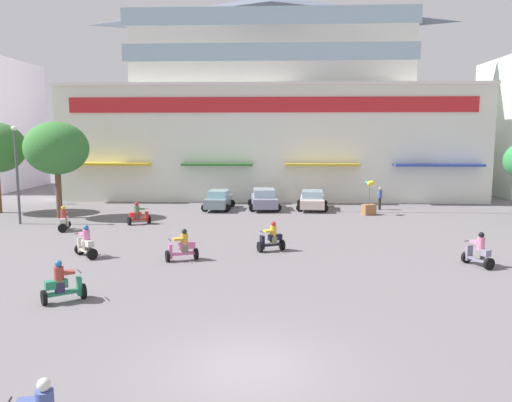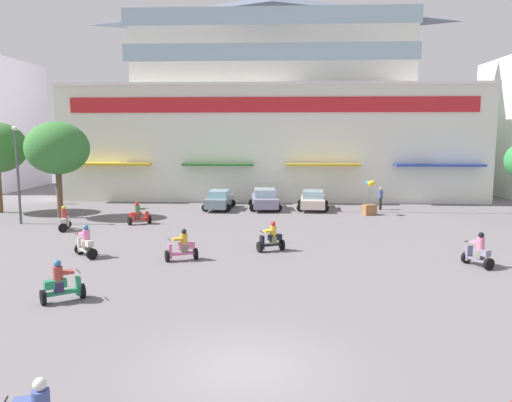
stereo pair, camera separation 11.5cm
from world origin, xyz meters
TOP-DOWN VIEW (x-y plane):
  - ground_plane at (0.00, 13.00)m, footprint 128.00×128.00m
  - colonial_building at (0.00, 36.33)m, footprint 36.40×17.39m
  - plaza_tree_2 at (-14.38, 21.83)m, footprint 4.34×3.85m
  - parked_car_0 at (-3.87, 26.10)m, footprint 2.33×4.11m
  - parked_car_1 at (-0.40, 26.44)m, footprint 2.69×4.52m
  - parked_car_2 at (3.30, 26.54)m, footprint 2.56×4.50m
  - scooter_rider_0 at (9.50, 10.10)m, footprint 1.07×1.50m
  - scooter_rider_1 at (-8.31, 10.95)m, footprint 1.41×1.41m
  - scooter_rider_3 at (-8.24, 19.59)m, footprint 1.49×1.23m
  - scooter_rider_4 at (0.40, 12.59)m, footprint 1.44×1.06m
  - scooter_rider_5 at (-6.70, 4.68)m, footprint 1.47×1.28m
  - scooter_rider_7 at (-3.65, 10.54)m, footprint 1.55×1.06m
  - scooter_rider_9 at (-12.09, 17.26)m, footprint 0.82×1.47m
  - pedestrian_0 at (8.44, 26.59)m, footprint 0.38×0.38m
  - pedestrian_1 at (-17.49, 28.42)m, footprint 0.45×0.45m
  - streetlamp_near at (-15.90, 19.33)m, footprint 0.40×0.40m
  - balloon_vendor_cart at (7.18, 24.04)m, footprint 1.06×0.89m

SIDE VIEW (x-z plane):
  - ground_plane at x=0.00m, z-range 0.00..0.00m
  - scooter_rider_3 at x=-8.24m, z-range -0.14..1.32m
  - scooter_rider_7 at x=-3.65m, z-range -0.13..1.34m
  - scooter_rider_5 at x=-6.70m, z-range -0.14..1.35m
  - scooter_rider_9 at x=-12.09m, z-range -0.15..1.37m
  - scooter_rider_4 at x=0.40m, z-range -0.13..1.36m
  - scooter_rider_0 at x=9.50m, z-range -0.14..1.41m
  - scooter_rider_1 at x=-8.31m, z-range -0.14..1.42m
  - parked_car_2 at x=3.30m, z-range 0.01..1.45m
  - parked_car_0 at x=-3.87m, z-range 0.01..1.48m
  - parked_car_1 at x=-0.40m, z-range 0.00..1.56m
  - balloon_vendor_cart at x=7.18m, z-range -0.37..2.10m
  - pedestrian_1 at x=-17.49m, z-range 0.10..1.75m
  - pedestrian_0 at x=8.44m, z-range 0.13..1.85m
  - streetlamp_near at x=-15.90m, z-range 0.56..6.80m
  - plaza_tree_2 at x=-14.38m, z-range 1.47..8.05m
  - colonial_building at x=0.00m, z-range -1.10..17.31m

